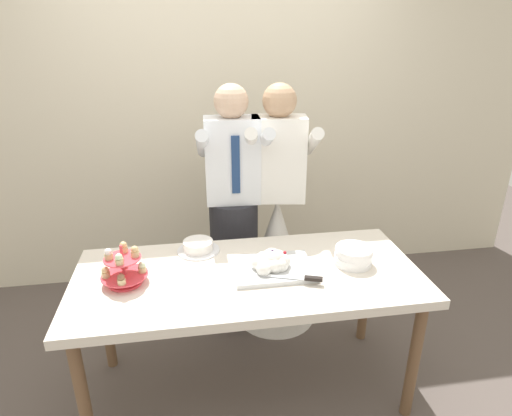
% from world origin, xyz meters
% --- Properties ---
extents(ground_plane, '(8.00, 8.00, 0.00)m').
position_xyz_m(ground_plane, '(0.00, 0.00, 0.00)').
color(ground_plane, '#564C47').
extents(rear_wall, '(5.20, 0.10, 2.90)m').
position_xyz_m(rear_wall, '(0.00, 1.42, 1.45)').
color(rear_wall, beige).
rests_on(rear_wall, ground_plane).
extents(dessert_table, '(1.80, 0.80, 0.78)m').
position_xyz_m(dessert_table, '(0.00, 0.00, 0.70)').
color(dessert_table, silver).
rests_on(dessert_table, ground_plane).
extents(cupcake_stand, '(0.23, 0.23, 0.21)m').
position_xyz_m(cupcake_stand, '(-0.62, 0.00, 0.86)').
color(cupcake_stand, '#D83F4C').
rests_on(cupcake_stand, dessert_table).
extents(main_cake_tray, '(0.43, 0.35, 0.13)m').
position_xyz_m(main_cake_tray, '(0.13, 0.00, 0.82)').
color(main_cake_tray, silver).
rests_on(main_cake_tray, dessert_table).
extents(plate_stack, '(0.20, 0.20, 0.10)m').
position_xyz_m(plate_stack, '(0.57, -0.00, 0.82)').
color(plate_stack, white).
rests_on(plate_stack, dessert_table).
extents(round_cake, '(0.24, 0.24, 0.06)m').
position_xyz_m(round_cake, '(-0.25, 0.28, 0.80)').
color(round_cake, white).
rests_on(round_cake, dessert_table).
extents(person_groom, '(0.48, 0.51, 1.66)m').
position_xyz_m(person_groom, '(0.00, 0.67, 0.75)').
color(person_groom, '#232328').
rests_on(person_groom, ground_plane).
extents(person_bride, '(0.56, 0.56, 1.66)m').
position_xyz_m(person_bride, '(0.29, 0.65, 0.58)').
color(person_bride, white).
rests_on(person_bride, ground_plane).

